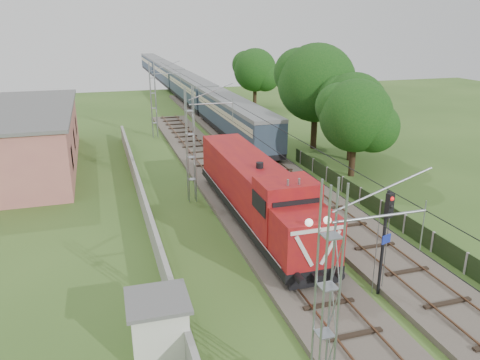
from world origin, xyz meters
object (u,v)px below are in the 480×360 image
object	(u,v)px
signal_post	(386,226)
coach_rake	(178,79)
locomotive	(257,191)
relay_hut	(159,326)

from	to	relation	value
signal_post	coach_rake	bearing A→B (deg)	88.11
locomotive	relay_hut	world-z (taller)	locomotive
locomotive	signal_post	bearing A→B (deg)	-72.82
locomotive	coach_rake	distance (m)	56.50
coach_rake	relay_hut	distance (m)	67.67
signal_post	relay_hut	bearing A→B (deg)	-174.19
relay_hut	locomotive	bearing A→B (deg)	54.14
coach_rake	relay_hut	bearing A→B (deg)	-100.56
locomotive	signal_post	xyz separation A→B (m)	(2.84, -9.20, 1.27)
signal_post	locomotive	bearing A→B (deg)	107.18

